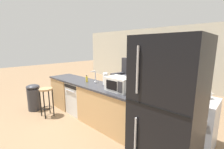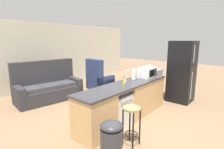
{
  "view_description": "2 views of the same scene",
  "coord_description": "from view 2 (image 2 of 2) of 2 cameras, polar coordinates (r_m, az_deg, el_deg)",
  "views": [
    {
      "loc": [
        3.01,
        -2.23,
        1.79
      ],
      "look_at": [
        0.34,
        0.62,
        1.04
      ],
      "focal_mm": 24.0,
      "sensor_mm": 36.0,
      "label": 1
    },
    {
      "loc": [
        -3.17,
        -2.36,
        1.93
      ],
      "look_at": [
        0.13,
        0.44,
        1.07
      ],
      "focal_mm": 28.0,
      "sensor_mm": 36.0,
      "label": 2
    }
  ],
  "objects": [
    {
      "name": "microwave",
      "position": [
        4.98,
        11.35,
        0.75
      ],
      "size": [
        0.5,
        0.37,
        0.28
      ],
      "color": "white",
      "rests_on": "kitchen_counter"
    },
    {
      "name": "kettle",
      "position": [
        6.52,
        12.08,
        2.69
      ],
      "size": [
        0.21,
        0.17,
        0.19
      ],
      "color": "silver",
      "rests_on": "stove_range"
    },
    {
      "name": "soap_bottle",
      "position": [
        4.11,
        3.89,
        -2.23
      ],
      "size": [
        0.06,
        0.06,
        0.18
      ],
      "color": "yellow",
      "rests_on": "kitchen_counter"
    },
    {
      "name": "dishwasher",
      "position": [
        4.05,
        1.28,
        -10.63
      ],
      "size": [
        0.58,
        0.61,
        0.84
      ],
      "color": "silver",
      "rests_on": "ground_plane"
    },
    {
      "name": "refrigerator",
      "position": [
        5.89,
        21.82,
        0.89
      ],
      "size": [
        0.72,
        0.73,
        1.9
      ],
      "color": "black",
      "rests_on": "ground_plane"
    },
    {
      "name": "armchair",
      "position": [
        6.95,
        -4.43,
        -1.9
      ],
      "size": [
        0.87,
        0.92,
        1.2
      ],
      "color": "navy",
      "rests_on": "ground_plane"
    },
    {
      "name": "trash_bin",
      "position": [
        2.86,
        -0.2,
        -21.62
      ],
      "size": [
        0.35,
        0.35,
        0.74
      ],
      "color": "#333338",
      "rests_on": "ground_plane"
    },
    {
      "name": "bar_stool",
      "position": [
        3.29,
        6.41,
        -13.95
      ],
      "size": [
        0.32,
        0.32,
        0.74
      ],
      "color": "tan",
      "rests_on": "ground_plane"
    },
    {
      "name": "paper_towel_roll",
      "position": [
        4.61,
        7.04,
        0.0
      ],
      "size": [
        0.14,
        0.14,
        0.28
      ],
      "color": "#4C4C51",
      "rests_on": "kitchen_counter"
    },
    {
      "name": "ground_plane",
      "position": [
        4.4,
        3.37,
        -14.77
      ],
      "size": [
        24.0,
        24.0,
        0.0
      ],
      "primitive_type": "plane",
      "color": "#896B4C"
    },
    {
      "name": "stove_range",
      "position": [
        6.42,
        12.19,
        -2.32
      ],
      "size": [
        0.76,
        0.68,
        0.9
      ],
      "color": "#A8AAB2",
      "rests_on": "ground_plane"
    },
    {
      "name": "sink_faucet",
      "position": [
        4.32,
        4.54,
        -0.8
      ],
      "size": [
        0.07,
        0.18,
        0.3
      ],
      "color": "silver",
      "rests_on": "kitchen_counter"
    },
    {
      "name": "couch",
      "position": [
        6.09,
        -20.28,
        -4.06
      ],
      "size": [
        2.1,
        1.16,
        1.27
      ],
      "color": "#2D2D33",
      "rests_on": "ground_plane"
    },
    {
      "name": "wall_back",
      "position": [
        7.45,
        -21.82,
        5.62
      ],
      "size": [
        10.0,
        0.06,
        2.6
      ],
      "color": "beige",
      "rests_on": "ground_plane"
    },
    {
      "name": "kitchen_counter",
      "position": [
        4.42,
        5.33,
        -8.8
      ],
      "size": [
        2.94,
        0.66,
        0.9
      ],
      "color": "tan",
      "rests_on": "ground_plane"
    }
  ]
}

